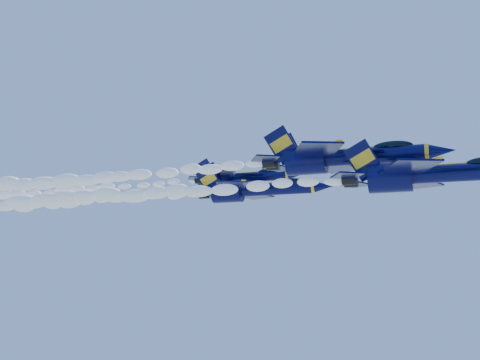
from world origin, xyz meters
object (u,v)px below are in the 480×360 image
(jet_lead, at_px, (432,174))
(jet_second, at_px, (343,157))
(jet_fourth, at_px, (242,177))
(jet_third, at_px, (254,190))

(jet_lead, distance_m, jet_second, 9.49)
(jet_fourth, bearing_deg, jet_third, -58.34)
(jet_fourth, bearing_deg, jet_second, -47.55)
(jet_second, relative_size, jet_third, 1.05)
(jet_second, relative_size, jet_fourth, 1.22)
(jet_third, relative_size, jet_fourth, 1.16)
(jet_lead, bearing_deg, jet_fourth, 138.72)
(jet_lead, height_order, jet_fourth, jet_fourth)
(jet_lead, bearing_deg, jet_second, 155.99)
(jet_second, distance_m, jet_fourth, 24.71)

